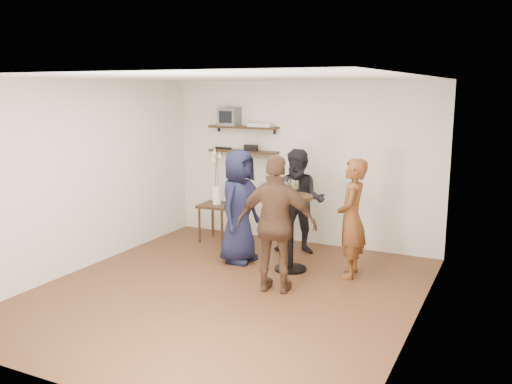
# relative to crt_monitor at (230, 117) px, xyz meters

# --- Properties ---
(room) EXTENTS (4.58, 5.08, 2.68)m
(room) POSITION_rel_crt_monitor_xyz_m (1.25, -2.38, -0.72)
(room) COLOR #4E2D19
(room) RESTS_ON ground
(shelf_upper) EXTENTS (1.20, 0.25, 0.04)m
(shelf_upper) POSITION_rel_crt_monitor_xyz_m (0.25, 0.00, -0.17)
(shelf_upper) COLOR black
(shelf_upper) RESTS_ON room
(shelf_lower) EXTENTS (1.20, 0.25, 0.04)m
(shelf_lower) POSITION_rel_crt_monitor_xyz_m (0.25, 0.00, -0.57)
(shelf_lower) COLOR black
(shelf_lower) RESTS_ON room
(crt_monitor) EXTENTS (0.32, 0.30, 0.30)m
(crt_monitor) POSITION_rel_crt_monitor_xyz_m (0.00, 0.00, 0.00)
(crt_monitor) COLOR #59595B
(crt_monitor) RESTS_ON shelf_upper
(dvd_deck) EXTENTS (0.40, 0.24, 0.06)m
(dvd_deck) POSITION_rel_crt_monitor_xyz_m (0.58, 0.00, -0.12)
(dvd_deck) COLOR silver
(dvd_deck) RESTS_ON shelf_upper
(radio) EXTENTS (0.22, 0.10, 0.10)m
(radio) POSITION_rel_crt_monitor_xyz_m (0.39, 0.00, -0.50)
(radio) COLOR black
(radio) RESTS_ON shelf_lower
(power_strip) EXTENTS (0.30, 0.05, 0.03)m
(power_strip) POSITION_rel_crt_monitor_xyz_m (-0.16, 0.05, -0.54)
(power_strip) COLOR black
(power_strip) RESTS_ON shelf_lower
(side_table) EXTENTS (0.56, 0.56, 0.63)m
(side_table) POSITION_rel_crt_monitor_xyz_m (0.00, -0.47, -1.49)
(side_table) COLOR black
(side_table) RESTS_ON room
(vase_lilies) EXTENTS (0.19, 0.19, 0.93)m
(vase_lilies) POSITION_rel_crt_monitor_xyz_m (0.00, -0.48, -1.10)
(vase_lilies) COLOR white
(vase_lilies) RESTS_ON side_table
(drinks_table) EXTENTS (0.58, 0.58, 1.05)m
(drinks_table) POSITION_rel_crt_monitor_xyz_m (1.64, -1.27, -1.34)
(drinks_table) COLOR black
(drinks_table) RESTS_ON room
(wine_glass_fl) EXTENTS (0.06, 0.06, 0.18)m
(wine_glass_fl) POSITION_rel_crt_monitor_xyz_m (1.57, -1.31, -0.84)
(wine_glass_fl) COLOR silver
(wine_glass_fl) RESTS_ON drinks_table
(wine_glass_fr) EXTENTS (0.07, 0.07, 0.22)m
(wine_glass_fr) POSITION_rel_crt_monitor_xyz_m (1.71, -1.29, -0.82)
(wine_glass_fr) COLOR silver
(wine_glass_fr) RESTS_ON drinks_table
(wine_glass_bl) EXTENTS (0.07, 0.07, 0.20)m
(wine_glass_bl) POSITION_rel_crt_monitor_xyz_m (1.60, -1.19, -0.82)
(wine_glass_bl) COLOR silver
(wine_glass_bl) RESTS_ON drinks_table
(wine_glass_br) EXTENTS (0.06, 0.06, 0.19)m
(wine_glass_br) POSITION_rel_crt_monitor_xyz_m (1.67, -1.25, -0.84)
(wine_glass_br) COLOR silver
(wine_glass_br) RESTS_ON drinks_table
(person_plaid) EXTENTS (0.46, 0.63, 1.59)m
(person_plaid) POSITION_rel_crt_monitor_xyz_m (2.45, -1.15, -1.22)
(person_plaid) COLOR #AA131A
(person_plaid) RESTS_ON room
(person_dark) EXTENTS (0.89, 0.77, 1.59)m
(person_dark) POSITION_rel_crt_monitor_xyz_m (1.45, -0.48, -1.22)
(person_dark) COLOR black
(person_dark) RESTS_ON room
(person_navy) EXTENTS (0.55, 0.82, 1.63)m
(person_navy) POSITION_rel_crt_monitor_xyz_m (0.82, -1.24, -1.20)
(person_navy) COLOR black
(person_navy) RESTS_ON room
(person_brown) EXTENTS (1.05, 0.58, 1.70)m
(person_brown) POSITION_rel_crt_monitor_xyz_m (1.78, -2.08, -1.17)
(person_brown) COLOR #482E1E
(person_brown) RESTS_ON room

